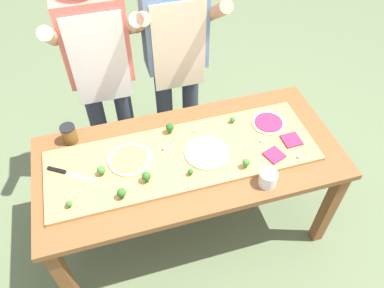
{
  "coord_description": "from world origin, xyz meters",
  "views": [
    {
      "loc": [
        -0.38,
        -1.36,
        2.42
      ],
      "look_at": [
        0.03,
        0.04,
        0.82
      ],
      "focal_mm": 35.19,
      "sensor_mm": 36.0,
      "label": 1
    }
  ],
  "objects_px": {
    "pizza_whole_beet_magenta": "(268,123)",
    "pizza_slice_near_left": "(291,140)",
    "pizza_whole_white_garlic": "(207,152)",
    "broccoli_floret_center_left": "(69,204)",
    "cheese_crumble_a": "(165,148)",
    "cheese_crumble_e": "(263,141)",
    "cook_right": "(176,52)",
    "prep_table": "(190,166)",
    "chefs_knife": "(65,172)",
    "pizza_whole_pesto_green": "(130,159)",
    "broccoli_floret_back_right": "(121,193)",
    "broccoli_floret_front_left": "(101,170)",
    "cheese_crumble_d": "(299,157)",
    "pizza_slice_center": "(274,155)",
    "broccoli_floret_back_left": "(170,128)",
    "broccoli_floret_center_right": "(233,120)",
    "flour_cup": "(268,179)",
    "cheese_crumble_b": "(196,131)",
    "sauce_jar": "(69,134)",
    "broccoli_floret_front_mid": "(146,176)",
    "cheese_crumble_c": "(175,139)",
    "broccoli_floret_front_right": "(246,163)",
    "cook_left": "(100,65)",
    "broccoli_floret_back_mid": "(191,172)"
  },
  "relations": [
    {
      "from": "pizza_whole_pesto_green",
      "to": "sauce_jar",
      "type": "height_order",
      "value": "sauce_jar"
    },
    {
      "from": "pizza_slice_center",
      "to": "broccoli_floret_back_left",
      "type": "relative_size",
      "value": 1.41
    },
    {
      "from": "chefs_knife",
      "to": "pizza_whole_pesto_green",
      "type": "distance_m",
      "value": 0.36
    },
    {
      "from": "pizza_slice_center",
      "to": "cheese_crumble_c",
      "type": "relative_size",
      "value": 7.76
    },
    {
      "from": "cook_right",
      "to": "broccoli_floret_back_mid",
      "type": "bearing_deg",
      "value": -99.72
    },
    {
      "from": "broccoli_floret_center_right",
      "to": "flour_cup",
      "type": "relative_size",
      "value": 0.45
    },
    {
      "from": "pizza_whole_beet_magenta",
      "to": "broccoli_floret_center_right",
      "type": "relative_size",
      "value": 4.77
    },
    {
      "from": "pizza_slice_near_left",
      "to": "broccoli_floret_back_right",
      "type": "height_order",
      "value": "broccoli_floret_back_right"
    },
    {
      "from": "prep_table",
      "to": "broccoli_floret_back_mid",
      "type": "relative_size",
      "value": 41.91
    },
    {
      "from": "pizza_whole_pesto_green",
      "to": "cheese_crumble_e",
      "type": "height_order",
      "value": "cheese_crumble_e"
    },
    {
      "from": "pizza_whole_white_garlic",
      "to": "cheese_crumble_b",
      "type": "bearing_deg",
      "value": 93.86
    },
    {
      "from": "pizza_slice_near_left",
      "to": "broccoli_floret_front_left",
      "type": "relative_size",
      "value": 1.71
    },
    {
      "from": "prep_table",
      "to": "chefs_knife",
      "type": "height_order",
      "value": "chefs_knife"
    },
    {
      "from": "broccoli_floret_front_left",
      "to": "cheese_crumble_d",
      "type": "relative_size",
      "value": 3.21
    },
    {
      "from": "cheese_crumble_e",
      "to": "sauce_jar",
      "type": "relative_size",
      "value": 0.15
    },
    {
      "from": "pizza_slice_near_left",
      "to": "pizza_whole_white_garlic",
      "type": "bearing_deg",
      "value": 174.6
    },
    {
      "from": "broccoli_floret_front_mid",
      "to": "pizza_whole_white_garlic",
      "type": "bearing_deg",
      "value": 15.21
    },
    {
      "from": "broccoli_floret_front_mid",
      "to": "broccoli_floret_center_left",
      "type": "xyz_separation_m",
      "value": [
        -0.41,
        -0.05,
        -0.01
      ]
    },
    {
      "from": "pizza_slice_center",
      "to": "broccoli_floret_back_left",
      "type": "xyz_separation_m",
      "value": [
        -0.53,
        0.35,
        0.04
      ]
    },
    {
      "from": "broccoli_floret_back_left",
      "to": "broccoli_floret_center_left",
      "type": "distance_m",
      "value": 0.72
    },
    {
      "from": "broccoli_floret_front_right",
      "to": "pizza_slice_near_left",
      "type": "bearing_deg",
      "value": 18.3
    },
    {
      "from": "chefs_knife",
      "to": "pizza_slice_near_left",
      "type": "bearing_deg",
      "value": -5.71
    },
    {
      "from": "pizza_slice_center",
      "to": "broccoli_floret_center_left",
      "type": "distance_m",
      "value": 1.15
    },
    {
      "from": "cheese_crumble_c",
      "to": "sauce_jar",
      "type": "distance_m",
      "value": 0.62
    },
    {
      "from": "cheese_crumble_b",
      "to": "cook_left",
      "type": "bearing_deg",
      "value": 131.33
    },
    {
      "from": "broccoli_floret_back_right",
      "to": "pizza_whole_white_garlic",
      "type": "bearing_deg",
      "value": 18.02
    },
    {
      "from": "broccoli_floret_center_right",
      "to": "cheese_crumble_d",
      "type": "relative_size",
      "value": 2.28
    },
    {
      "from": "broccoli_floret_center_left",
      "to": "cheese_crumble_a",
      "type": "distance_m",
      "value": 0.61
    },
    {
      "from": "broccoli_floret_front_right",
      "to": "cheese_crumble_d",
      "type": "relative_size",
      "value": 3.42
    },
    {
      "from": "pizza_whole_white_garlic",
      "to": "broccoli_floret_center_right",
      "type": "relative_size",
      "value": 5.93
    },
    {
      "from": "broccoli_floret_front_right",
      "to": "broccoli_floret_back_right",
      "type": "xyz_separation_m",
      "value": [
        -0.69,
        -0.01,
        -0.0
      ]
    },
    {
      "from": "cheese_crumble_d",
      "to": "broccoli_floret_front_left",
      "type": "bearing_deg",
      "value": 169.77
    },
    {
      "from": "cheese_crumble_e",
      "to": "cook_right",
      "type": "distance_m",
      "value": 0.83
    },
    {
      "from": "pizza_whole_beet_magenta",
      "to": "pizza_slice_near_left",
      "type": "distance_m",
      "value": 0.18
    },
    {
      "from": "pizza_whole_beet_magenta",
      "to": "cook_right",
      "type": "bearing_deg",
      "value": 125.64
    },
    {
      "from": "pizza_slice_center",
      "to": "broccoli_floret_center_right",
      "type": "relative_size",
      "value": 2.27
    },
    {
      "from": "broccoli_floret_center_right",
      "to": "flour_cup",
      "type": "bearing_deg",
      "value": -87.16
    },
    {
      "from": "cheese_crumble_e",
      "to": "cook_left",
      "type": "distance_m",
      "value": 1.12
    },
    {
      "from": "cheese_crumble_b",
      "to": "broccoli_floret_front_left",
      "type": "bearing_deg",
      "value": -164.04
    },
    {
      "from": "cheese_crumble_d",
      "to": "cheese_crumble_c",
      "type": "bearing_deg",
      "value": 152.63
    },
    {
      "from": "prep_table",
      "to": "cheese_crumble_e",
      "type": "distance_m",
      "value": 0.46
    },
    {
      "from": "pizza_whole_pesto_green",
      "to": "cheese_crumble_b",
      "type": "height_order",
      "value": "pizza_whole_pesto_green"
    },
    {
      "from": "pizza_slice_near_left",
      "to": "broccoli_floret_back_mid",
      "type": "relative_size",
      "value": 2.49
    },
    {
      "from": "cheese_crumble_e",
      "to": "sauce_jar",
      "type": "height_order",
      "value": "sauce_jar"
    },
    {
      "from": "pizza_whole_pesto_green",
      "to": "pizza_slice_near_left",
      "type": "bearing_deg",
      "value": -7.38
    },
    {
      "from": "cheese_crumble_c",
      "to": "sauce_jar",
      "type": "xyz_separation_m",
      "value": [
        -0.59,
        0.18,
        0.03
      ]
    },
    {
      "from": "pizza_whole_beet_magenta",
      "to": "cheese_crumble_b",
      "type": "xyz_separation_m",
      "value": [
        -0.45,
        0.06,
        -0.0
      ]
    },
    {
      "from": "pizza_slice_center",
      "to": "cheese_crumble_a",
      "type": "distance_m",
      "value": 0.63
    },
    {
      "from": "pizza_whole_pesto_green",
      "to": "cheese_crumble_a",
      "type": "bearing_deg",
      "value": 5.44
    },
    {
      "from": "flour_cup",
      "to": "pizza_whole_beet_magenta",
      "type": "bearing_deg",
      "value": 65.27
    }
  ]
}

